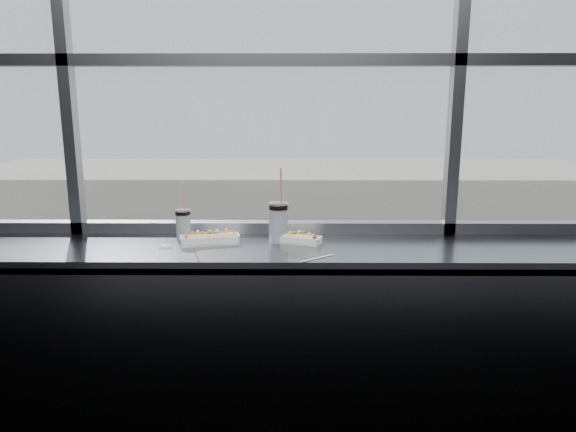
{
  "coord_description": "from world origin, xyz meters",
  "views": [
    {
      "loc": [
        0.16,
        -1.2,
        1.77
      ],
      "look_at": [
        0.14,
        1.23,
        1.25
      ],
      "focal_mm": 32.0,
      "sensor_mm": 36.0,
      "label": 1
    }
  ],
  "objects_px": {
    "car_far_c": "(499,322)",
    "car_near_b": "(95,402)",
    "car_near_d": "(506,400)",
    "tree_center": "(287,260)",
    "pedestrian_a": "(218,297)",
    "soda_cup_right": "(278,220)",
    "pedestrian_b": "(304,296)",
    "pedestrian_d": "(428,298)",
    "hotdog_tray_left": "(210,238)",
    "tree_left": "(144,261)",
    "hotdog_tray_right": "(296,238)",
    "car_near_c": "(317,399)",
    "loose_straw": "(317,258)",
    "wrapper": "(166,246)",
    "tree_right": "(462,268)",
    "car_far_b": "(320,321)",
    "soda_cup_left": "(183,223)"
  },
  "relations": [
    {
      "from": "car_far_b",
      "to": "pedestrian_d",
      "type": "xyz_separation_m",
      "value": [
        6.87,
        3.41,
        0.09
      ]
    },
    {
      "from": "car_near_c",
      "to": "tree_center",
      "type": "distance_m",
      "value": 12.28
    },
    {
      "from": "car_near_d",
      "to": "car_near_b",
      "type": "distance_m",
      "value": 16.65
    },
    {
      "from": "soda_cup_left",
      "to": "pedestrian_b",
      "type": "xyz_separation_m",
      "value": [
        1.35,
        27.89,
        -11.05
      ]
    },
    {
      "from": "car_near_d",
      "to": "car_near_b",
      "type": "height_order",
      "value": "car_near_d"
    },
    {
      "from": "car_near_b",
      "to": "pedestrian_a",
      "type": "height_order",
      "value": "pedestrian_a"
    },
    {
      "from": "car_near_c",
      "to": "tree_left",
      "type": "bearing_deg",
      "value": 39.25
    },
    {
      "from": "car_far_c",
      "to": "tree_left",
      "type": "bearing_deg",
      "value": 86.81
    },
    {
      "from": "hotdog_tray_right",
      "to": "pedestrian_a",
      "type": "bearing_deg",
      "value": 118.55
    },
    {
      "from": "wrapper",
      "to": "car_near_b",
      "type": "height_order",
      "value": "wrapper"
    },
    {
      "from": "car_near_c",
      "to": "pedestrian_a",
      "type": "bearing_deg",
      "value": 24.93
    },
    {
      "from": "hotdog_tray_right",
      "to": "hotdog_tray_left",
      "type": "bearing_deg",
      "value": -158.22
    },
    {
      "from": "car_near_b",
      "to": "tree_center",
      "type": "relative_size",
      "value": 1.16
    },
    {
      "from": "soda_cup_right",
      "to": "tree_left",
      "type": "bearing_deg",
      "value": 108.03
    },
    {
      "from": "hotdog_tray_left",
      "to": "tree_left",
      "type": "distance_m",
      "value": 30.86
    },
    {
      "from": "car_far_c",
      "to": "car_near_b",
      "type": "distance_m",
      "value": 21.11
    },
    {
      "from": "car_near_b",
      "to": "tree_center",
      "type": "xyz_separation_m",
      "value": [
        7.68,
        12.0,
        2.38
      ]
    },
    {
      "from": "car_near_d",
      "to": "pedestrian_d",
      "type": "height_order",
      "value": "car_near_d"
    },
    {
      "from": "car_near_b",
      "to": "pedestrian_d",
      "type": "height_order",
      "value": "pedestrian_d"
    },
    {
      "from": "pedestrian_d",
      "to": "hotdog_tray_right",
      "type": "bearing_deg",
      "value": -17.0
    },
    {
      "from": "wrapper",
      "to": "car_near_b",
      "type": "xyz_separation_m",
      "value": [
        -7.39,
        16.31,
        -11.08
      ]
    },
    {
      "from": "soda_cup_left",
      "to": "loose_straw",
      "type": "height_order",
      "value": "soda_cup_left"
    },
    {
      "from": "car_far_b",
      "to": "car_near_d",
      "type": "relative_size",
      "value": 0.89
    },
    {
      "from": "pedestrian_b",
      "to": "tree_left",
      "type": "distance_m",
      "value": 10.28
    },
    {
      "from": "loose_straw",
      "to": "hotdog_tray_right",
      "type": "bearing_deg",
      "value": 71.44
    },
    {
      "from": "car_far_c",
      "to": "tree_left",
      "type": "xyz_separation_m",
      "value": [
        -20.78,
        4.0,
        2.3
      ]
    },
    {
      "from": "hotdog_tray_right",
      "to": "soda_cup_right",
      "type": "xyz_separation_m",
      "value": [
        -0.09,
        0.03,
        0.09
      ]
    },
    {
      "from": "car_far_c",
      "to": "car_near_c",
      "type": "relative_size",
      "value": 0.85
    },
    {
      "from": "soda_cup_right",
      "to": "pedestrian_b",
      "type": "distance_m",
      "value": 30.05
    },
    {
      "from": "car_far_c",
      "to": "car_near_d",
      "type": "relative_size",
      "value": 0.87
    },
    {
      "from": "car_far_c",
      "to": "car_near_c",
      "type": "xyz_separation_m",
      "value": [
        -10.51,
        -8.0,
        0.17
      ]
    },
    {
      "from": "soda_cup_right",
      "to": "car_near_b",
      "type": "xyz_separation_m",
      "value": [
        -7.93,
        16.19,
        -11.18
      ]
    },
    {
      "from": "soda_cup_right",
      "to": "tree_right",
      "type": "xyz_separation_m",
      "value": [
        10.7,
        28.19,
        -9.32
      ]
    },
    {
      "from": "hotdog_tray_left",
      "to": "loose_straw",
      "type": "relative_size",
      "value": 1.62
    },
    {
      "from": "pedestrian_a",
      "to": "tree_center",
      "type": "distance_m",
      "value": 4.86
    },
    {
      "from": "car_near_b",
      "to": "pedestrian_a",
      "type": "xyz_separation_m",
      "value": [
        3.4,
        11.42,
        0.14
      ]
    },
    {
      "from": "wrapper",
      "to": "car_far_b",
      "type": "height_order",
      "value": "wrapper"
    },
    {
      "from": "car_near_b",
      "to": "hotdog_tray_left",
      "type": "bearing_deg",
      "value": -150.18
    },
    {
      "from": "loose_straw",
      "to": "car_near_b",
      "type": "height_order",
      "value": "loose_straw"
    },
    {
      "from": "pedestrian_a",
      "to": "pedestrian_d",
      "type": "xyz_separation_m",
      "value": [
        13.06,
        -0.01,
        -0.02
      ]
    },
    {
      "from": "loose_straw",
      "to": "wrapper",
      "type": "distance_m",
      "value": 0.75
    },
    {
      "from": "car_near_d",
      "to": "pedestrian_b",
      "type": "distance_m",
      "value": 14.12
    },
    {
      "from": "car_near_d",
      "to": "tree_center",
      "type": "bearing_deg",
      "value": 36.31
    },
    {
      "from": "car_near_c",
      "to": "pedestrian_b",
      "type": "height_order",
      "value": "car_near_c"
    },
    {
      "from": "car_far_c",
      "to": "car_near_d",
      "type": "height_order",
      "value": "car_near_d"
    },
    {
      "from": "car_near_d",
      "to": "pedestrian_b",
      "type": "height_order",
      "value": "car_near_d"
    },
    {
      "from": "loose_straw",
      "to": "car_far_c",
      "type": "height_order",
      "value": "loose_straw"
    },
    {
      "from": "pedestrian_a",
      "to": "tree_left",
      "type": "xyz_separation_m",
      "value": [
        -4.65,
        0.58,
        2.17
      ]
    },
    {
      "from": "pedestrian_d",
      "to": "pedestrian_b",
      "type": "relative_size",
      "value": 1.02
    },
    {
      "from": "hotdog_tray_left",
      "to": "tree_center",
      "type": "relative_size",
      "value": 0.06
    }
  ]
}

